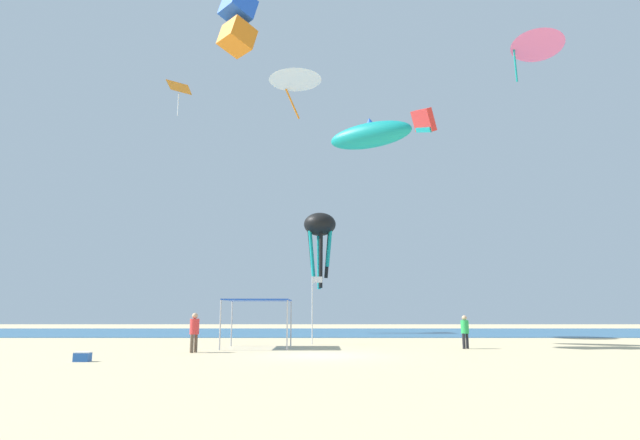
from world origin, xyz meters
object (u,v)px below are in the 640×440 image
object	(u,v)px
cooler_box	(79,357)
kite_delta_white	(293,76)
person_near_tent	(462,329)
person_leftmost	(192,329)
banner_flag	(311,303)
kite_octopus_black	(317,228)
kite_delta_pink	(534,43)
kite_diamond_orange	(177,89)
canopy_tent	(256,302)
kite_parafoil_red	(420,121)
kite_box_blue	(235,22)
kite_inflatable_teal	(368,135)

from	to	relation	value
cooler_box	kite_delta_white	distance (m)	27.19
person_near_tent	person_leftmost	distance (m)	13.27
person_near_tent	person_leftmost	world-z (taller)	person_leftmost
banner_flag	kite_octopus_black	world-z (taller)	kite_octopus_black
kite_octopus_black	kite_delta_pink	distance (m)	22.45
kite_diamond_orange	canopy_tent	bearing A→B (deg)	-155.68
kite_parafoil_red	kite_box_blue	bearing A→B (deg)	-68.86
kite_box_blue	person_near_tent	bearing A→B (deg)	42.83
kite_parafoil_red	kite_delta_pink	size ratio (longest dim) A/B	1.18
kite_inflatable_teal	kite_octopus_black	xyz separation A→B (m)	(-3.05, 14.90, -3.25)
kite_inflatable_teal	kite_parafoil_red	distance (m)	4.98
kite_parafoil_red	kite_diamond_orange	world-z (taller)	kite_diamond_orange
kite_delta_white	kite_diamond_orange	size ratio (longest dim) A/B	1.54
person_near_tent	cooler_box	size ratio (longest dim) A/B	2.88
banner_flag	cooler_box	bearing A→B (deg)	-130.59
banner_flag	kite_diamond_orange	distance (m)	29.86
kite_octopus_black	kite_delta_pink	size ratio (longest dim) A/B	1.58
kite_octopus_black	kite_delta_pink	xyz separation A→B (m)	(13.25, -15.78, 8.89)
canopy_tent	kite_box_blue	xyz separation A→B (m)	(-1.59, 0.27, 16.05)
kite_inflatable_teal	kite_delta_pink	world-z (taller)	kite_delta_pink
kite_inflatable_teal	kite_parafoil_red	size ratio (longest dim) A/B	1.11
kite_box_blue	kite_parafoil_red	bearing A→B (deg)	69.60
kite_diamond_orange	kite_octopus_black	world-z (taller)	kite_diamond_orange
canopy_tent	person_leftmost	bearing A→B (deg)	-131.12
person_leftmost	kite_parafoil_red	distance (m)	20.02
canopy_tent	cooler_box	world-z (taller)	canopy_tent
kite_inflatable_teal	kite_diamond_orange	world-z (taller)	kite_diamond_orange
kite_delta_white	kite_delta_pink	bearing A→B (deg)	47.73
canopy_tent	kite_diamond_orange	world-z (taller)	kite_diamond_orange
cooler_box	kite_box_blue	distance (m)	20.07
kite_delta_white	canopy_tent	bearing A→B (deg)	-20.34
banner_flag	kite_delta_pink	size ratio (longest dim) A/B	0.90
person_leftmost	kite_diamond_orange	xyz separation A→B (m)	(-7.99, 22.26, 22.14)
kite_inflatable_teal	kite_delta_white	bearing A→B (deg)	-27.52
kite_inflatable_teal	kite_box_blue	distance (m)	10.16
cooler_box	kite_parafoil_red	size ratio (longest dim) A/B	0.11
kite_delta_white	kite_octopus_black	distance (m)	13.26
canopy_tent	kite_delta_white	xyz separation A→B (m)	(1.26, 10.19, 17.64)
kite_inflatable_teal	canopy_tent	bearing A→B (deg)	52.17
kite_delta_white	kite_delta_pink	distance (m)	17.47
person_leftmost	kite_diamond_orange	distance (m)	32.39
person_leftmost	canopy_tent	bearing A→B (deg)	-21.42
kite_inflatable_teal	kite_octopus_black	distance (m)	15.55
canopy_tent	kite_delta_pink	distance (m)	22.79
person_near_tent	kite_parafoil_red	size ratio (longest dim) A/B	0.33
person_near_tent	kite_octopus_black	size ratio (longest dim) A/B	0.25
person_leftmost	kite_parafoil_red	xyz separation A→B (m)	(12.58, 8.16, 13.26)
kite_inflatable_teal	kite_parafoil_red	xyz separation A→B (m)	(3.80, 2.58, 1.93)
kite_inflatable_teal	kite_octopus_black	size ratio (longest dim) A/B	0.83
kite_delta_white	person_leftmost	bearing A→B (deg)	-29.45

